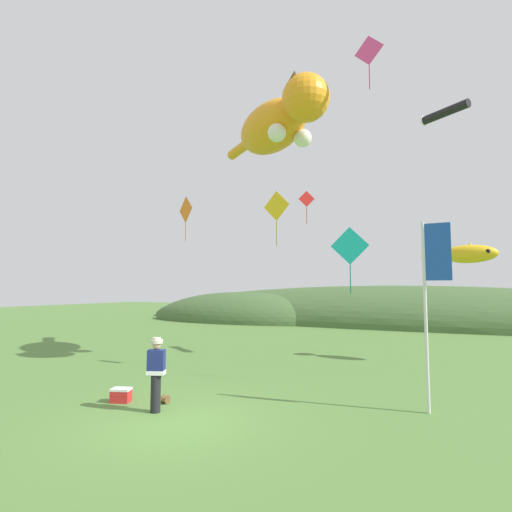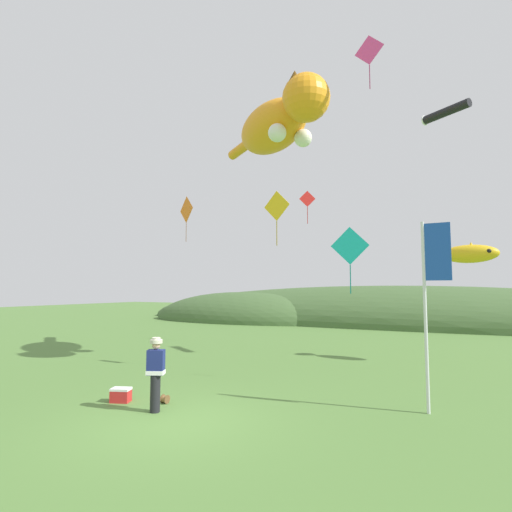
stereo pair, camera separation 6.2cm
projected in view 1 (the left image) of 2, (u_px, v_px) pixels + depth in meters
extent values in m
plane|color=#517A38|center=(173.00, 422.00, 8.87)|extent=(120.00, 120.00, 0.00)
ellipsoid|color=#426033|center=(388.00, 323.00, 34.34)|extent=(50.69, 13.28, 6.44)
ellipsoid|color=#426033|center=(241.00, 321.00, 37.09)|extent=(18.81, 8.68, 5.28)
cylinder|color=black|center=(156.00, 393.00, 9.62)|extent=(0.24, 0.24, 0.88)
cube|color=navy|center=(156.00, 362.00, 9.68)|extent=(0.46, 0.39, 0.60)
cube|color=white|center=(156.00, 372.00, 9.66)|extent=(0.49, 0.41, 0.10)
sphere|color=tan|center=(157.00, 345.00, 9.71)|extent=(0.20, 0.20, 0.20)
cylinder|color=#B2AD99|center=(157.00, 341.00, 9.72)|extent=(0.30, 0.30, 0.09)
cylinder|color=#B2AD99|center=(157.00, 339.00, 9.72)|extent=(0.20, 0.20, 0.07)
cylinder|color=olive|center=(165.00, 399.00, 10.32)|extent=(0.14, 0.17, 0.17)
cylinder|color=brown|center=(163.00, 399.00, 10.35)|extent=(0.02, 0.22, 0.22)
cylinder|color=brown|center=(167.00, 400.00, 10.28)|extent=(0.02, 0.22, 0.22)
cube|color=red|center=(121.00, 396.00, 10.45)|extent=(0.56, 0.47, 0.30)
cube|color=white|center=(121.00, 389.00, 10.46)|extent=(0.58, 0.48, 0.06)
cylinder|color=silver|center=(426.00, 316.00, 9.68)|extent=(0.08, 0.08, 4.61)
cube|color=#1E4CB2|center=(438.00, 252.00, 9.66)|extent=(0.60, 0.03, 1.40)
ellipsoid|color=orange|center=(272.00, 128.00, 17.37)|extent=(4.74, 4.26, 2.02)
ellipsoid|color=white|center=(274.00, 134.00, 17.17)|extent=(2.95, 2.59, 1.11)
sphere|color=orange|center=(306.00, 98.00, 15.07)|extent=(1.82, 1.82, 1.82)
cone|color=#55330A|center=(316.00, 84.00, 15.35)|extent=(0.90, 0.90, 0.61)
cone|color=#55330A|center=(295.00, 78.00, 14.90)|extent=(0.90, 0.90, 0.61)
sphere|color=white|center=(303.00, 138.00, 16.27)|extent=(0.73, 0.73, 0.73)
sphere|color=white|center=(277.00, 133.00, 15.71)|extent=(0.73, 0.73, 0.73)
cylinder|color=orange|center=(240.00, 149.00, 20.24)|extent=(2.09, 1.68, 0.48)
ellipsoid|color=gold|center=(469.00, 254.00, 15.91)|extent=(2.13, 0.94, 0.73)
cone|color=gold|center=(431.00, 255.00, 16.63)|extent=(0.73, 0.78, 0.73)
cone|color=gold|center=(470.00, 246.00, 15.90)|extent=(0.37, 0.37, 0.34)
sphere|color=black|center=(488.00, 251.00, 15.34)|extent=(0.17, 0.17, 0.17)
cylinder|color=black|center=(445.00, 112.00, 16.51)|extent=(1.90, 1.33, 0.36)
torus|color=white|center=(424.00, 121.00, 17.35)|extent=(0.28, 0.41, 0.44)
cube|color=#E53F8C|center=(369.00, 50.00, 14.24)|extent=(1.08, 0.23, 1.10)
cylinder|color=black|center=(369.00, 50.00, 14.25)|extent=(0.73, 0.16, 0.02)
cube|color=#A02C62|center=(369.00, 77.00, 14.16)|extent=(0.03, 0.01, 0.90)
cube|color=yellow|center=(276.00, 206.00, 14.46)|extent=(1.09, 0.19, 1.11)
cylinder|color=black|center=(277.00, 206.00, 14.47)|extent=(0.74, 0.14, 0.02)
cube|color=#A98511|center=(277.00, 233.00, 14.38)|extent=(0.03, 0.01, 0.90)
cube|color=orange|center=(186.00, 210.00, 18.91)|extent=(1.15, 0.55, 1.27)
cylinder|color=black|center=(186.00, 210.00, 18.92)|extent=(0.78, 0.38, 0.02)
cube|color=#A95011|center=(185.00, 232.00, 18.82)|extent=(0.03, 0.02, 0.90)
cube|color=red|center=(307.00, 199.00, 21.16)|extent=(0.78, 0.41, 0.87)
cylinder|color=black|center=(307.00, 199.00, 21.17)|extent=(0.52, 0.28, 0.02)
cube|color=maroon|center=(307.00, 215.00, 21.09)|extent=(0.03, 0.02, 0.90)
cube|color=#19BFBF|center=(350.00, 246.00, 12.45)|extent=(1.17, 0.20, 1.19)
cylinder|color=black|center=(350.00, 246.00, 12.46)|extent=(0.79, 0.14, 0.02)
cube|color=#118585|center=(350.00, 279.00, 12.37)|extent=(0.03, 0.01, 0.90)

